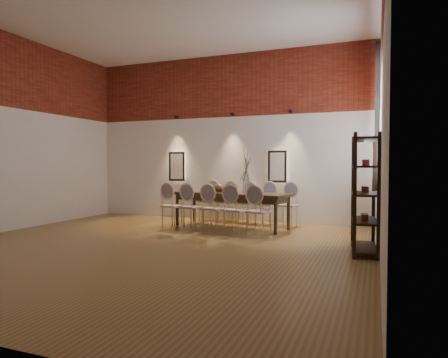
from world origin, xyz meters
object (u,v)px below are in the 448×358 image
(chair_near_c, at_px, (213,208))
(chair_far_b, at_px, (227,202))
(book, at_px, (225,191))
(chair_far_a, at_px, (209,201))
(vase, at_px, (246,186))
(chair_near_e, at_px, (259,212))
(chair_near_a, at_px, (173,206))
(chair_near_d, at_px, (235,210))
(bowl, at_px, (219,188))
(chair_far_e, at_px, (287,205))
(chair_far_c, at_px, (246,203))
(chair_near_b, at_px, (193,207))
(dining_table, at_px, (231,210))
(chair_far_d, at_px, (266,204))
(shelving_rack, at_px, (365,194))

(chair_near_c, relative_size, chair_far_b, 1.00)
(chair_near_c, bearing_deg, book, 105.87)
(chair_far_a, height_order, vase, vase)
(chair_near_e, bearing_deg, chair_far_b, 137.87)
(chair_near_a, relative_size, chair_far_b, 1.00)
(chair_near_d, height_order, bowl, chair_near_d)
(chair_far_b, bearing_deg, chair_far_e, 180.00)
(chair_near_d, distance_m, book, 1.20)
(bowl, bearing_deg, chair_far_c, 60.34)
(chair_near_b, bearing_deg, chair_far_b, 90.00)
(dining_table, bearing_deg, chair_near_a, -145.85)
(chair_near_e, bearing_deg, chair_near_c, 180.00)
(chair_near_c, bearing_deg, chair_far_a, 126.40)
(chair_near_e, distance_m, chair_far_b, 2.05)
(chair_near_a, relative_size, chair_far_a, 1.00)
(chair_near_c, bearing_deg, chair_far_d, 69.77)
(chair_near_e, distance_m, chair_far_e, 1.37)
(chair_near_a, height_order, chair_near_e, same)
(chair_near_e, xyz_separation_m, chair_far_b, (-1.25, 1.62, 0.00))
(chair_near_d, relative_size, chair_far_b, 1.00)
(chair_near_b, bearing_deg, chair_near_c, 0.00)
(chair_far_d, distance_m, chair_far_e, 0.51)
(chair_far_a, height_order, chair_far_c, same)
(chair_near_a, relative_size, shelving_rack, 0.52)
(chair_near_b, distance_m, chair_far_d, 1.71)
(chair_near_b, height_order, chair_far_e, same)
(chair_near_a, height_order, shelving_rack, shelving_rack)
(chair_near_a, height_order, chair_far_b, same)
(chair_far_c, xyz_separation_m, vase, (0.24, -0.74, 0.43))
(chair_far_e, bearing_deg, chair_near_b, 42.13)
(chair_far_e, bearing_deg, chair_near_c, 53.60)
(chair_far_b, xyz_separation_m, chair_far_e, (1.49, -0.27, 0.00))
(dining_table, xyz_separation_m, chair_far_c, (0.12, 0.68, 0.09))
(book, bearing_deg, chair_far_c, 52.45)
(chair_near_a, bearing_deg, chair_far_a, 90.00)
(chair_near_c, distance_m, chair_far_d, 1.46)
(chair_near_e, bearing_deg, shelving_rack, -11.39)
(chair_near_c, xyz_separation_m, chair_far_e, (1.24, 1.17, 0.00))
(dining_table, xyz_separation_m, chair_near_a, (-1.12, -0.50, 0.09))
(chair_near_b, height_order, chair_far_b, same)
(bowl, xyz_separation_m, shelving_rack, (3.01, -1.59, 0.06))
(chair_far_d, xyz_separation_m, shelving_rack, (2.12, -2.18, 0.43))
(chair_far_e, relative_size, vase, 3.13)
(chair_far_d, bearing_deg, chair_near_d, 90.00)
(chair_far_b, height_order, book, chair_far_b)
(chair_near_d, height_order, chair_near_e, same)
(chair_near_e, height_order, vase, vase)
(shelving_rack, bearing_deg, chair_far_e, 123.21)
(chair_near_a, relative_size, chair_near_d, 1.00)
(chair_near_d, xyz_separation_m, vase, (-0.01, 0.70, 0.43))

